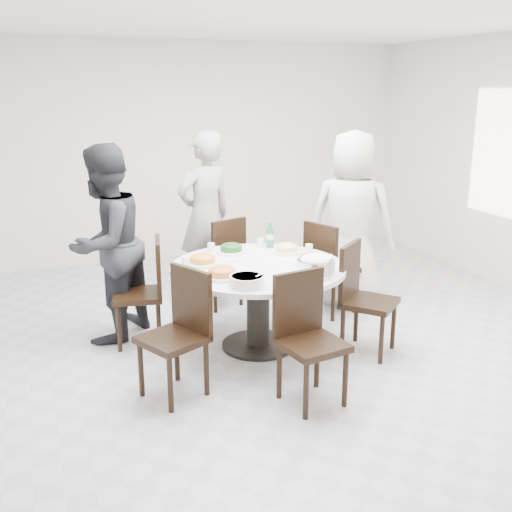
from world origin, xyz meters
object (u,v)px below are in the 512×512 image
object	(u,v)px
dining_table	(258,307)
diner_left	(106,244)
chair_s	(313,342)
chair_nw	(138,292)
chair_se	(370,300)
soup_bowl	(247,281)
chair_ne	(332,268)
chair_n	(218,261)
beverage_bottle	(270,235)
diner_right	(351,220)
diner_middle	(205,216)
rice_bowl	(316,268)
chair_sw	(172,336)

from	to	relation	value
dining_table	diner_left	world-z (taller)	diner_left
chair_s	diner_left	bearing A→B (deg)	115.05
chair_nw	chair_se	world-z (taller)	same
diner_left	soup_bowl	xyz separation A→B (m)	(0.90, -1.17, -0.09)
chair_s	chair_ne	bearing A→B (deg)	48.31
chair_nw	soup_bowl	distance (m)	1.21
chair_nw	dining_table	bearing A→B (deg)	75.79
chair_n	diner_left	distance (m)	1.32
beverage_bottle	chair_nw	bearing A→B (deg)	-177.43
chair_nw	diner_right	world-z (taller)	diner_right
soup_bowl	beverage_bottle	bearing A→B (deg)	59.26
diner_right	diner_middle	size ratio (longest dim) A/B	1.01
chair_s	chair_se	xyz separation A→B (m)	(0.83, 0.61, 0.00)
beverage_bottle	chair_n	bearing A→B (deg)	117.36
dining_table	chair_se	xyz separation A→B (m)	(0.85, -0.44, 0.10)
dining_table	beverage_bottle	bearing A→B (deg)	58.32
chair_ne	rice_bowl	xyz separation A→B (m)	(-0.66, -0.95, 0.34)
chair_sw	soup_bowl	distance (m)	0.70
dining_table	chair_n	size ratio (longest dim) A/B	1.58
chair_n	chair_nw	world-z (taller)	same
dining_table	diner_right	distance (m)	1.55
chair_s	diner_middle	bearing A→B (deg)	81.89
chair_se	diner_middle	bearing A→B (deg)	75.17
chair_n	diner_right	bearing A→B (deg)	140.04
diner_middle	chair_se	bearing A→B (deg)	96.96
diner_right	diner_middle	distance (m)	1.53
diner_right	diner_left	bearing A→B (deg)	40.61
diner_left	soup_bowl	bearing A→B (deg)	80.60
chair_n	beverage_bottle	distance (m)	0.81
chair_s	beverage_bottle	bearing A→B (deg)	69.38
chair_s	diner_right	distance (m)	2.19
dining_table	chair_ne	xyz separation A→B (m)	(1.00, 0.52, 0.10)
chair_nw	rice_bowl	world-z (taller)	chair_nw
chair_sw	rice_bowl	xyz separation A→B (m)	(1.23, 0.17, 0.34)
chair_s	chair_se	world-z (taller)	same
diner_left	chair_sw	bearing A→B (deg)	55.59
chair_nw	chair_s	bearing A→B (deg)	44.29
soup_bowl	beverage_bottle	xyz separation A→B (m)	(0.60, 1.01, 0.08)
chair_n	chair_s	bearing A→B (deg)	70.23
beverage_bottle	chair_s	bearing A→B (deg)	-101.09
chair_sw	soup_bowl	size ratio (longest dim) A/B	3.51
dining_table	chair_nw	size ratio (longest dim) A/B	1.58
chair_s	beverage_bottle	xyz separation A→B (m)	(0.31, 1.56, 0.40)
chair_n	chair_nw	distance (m)	1.17
chair_nw	diner_right	distance (m)	2.30
chair_ne	chair_sw	bearing A→B (deg)	99.37
dining_table	diner_middle	distance (m)	1.53
chair_n	chair_sw	world-z (taller)	same
chair_nw	soup_bowl	xyz separation A→B (m)	(0.68, -0.95, 0.32)
diner_right	diner_left	xyz separation A→B (m)	(-2.47, -0.00, -0.03)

